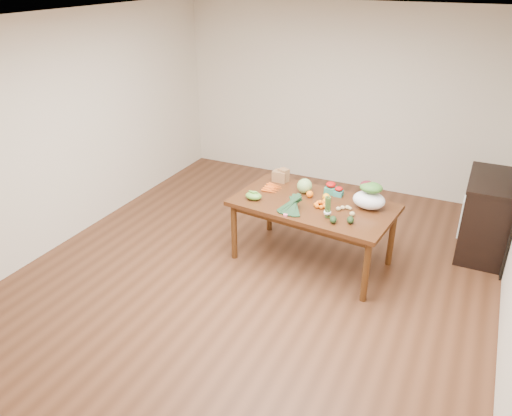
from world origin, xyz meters
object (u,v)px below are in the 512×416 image
at_px(mandarin_cluster, 320,203).
at_px(dining_table, 312,233).
at_px(paper_bag, 280,175).
at_px(asparagus_bundle, 328,207).
at_px(cabbage, 305,186).
at_px(salad_bag, 369,197).
at_px(kale_bunch, 290,205).
at_px(cabinet, 486,215).

bearing_deg(mandarin_cluster, dining_table, 154.18).
height_order(paper_bag, asparagus_bundle, asparagus_bundle).
bearing_deg(dining_table, mandarin_cluster, -19.68).
relative_size(cabbage, salad_bag, 0.50).
height_order(mandarin_cluster, asparagus_bundle, asparagus_bundle).
xyz_separation_m(mandarin_cluster, salad_bag, (0.49, 0.18, 0.10)).
relative_size(paper_bag, mandarin_cluster, 1.27).
bearing_deg(kale_bunch, salad_bag, 38.15).
height_order(cabbage, mandarin_cluster, cabbage).
height_order(cabbage, kale_bunch, cabbage).
relative_size(cabbage, asparagus_bundle, 0.70).
bearing_deg(asparagus_bundle, paper_bag, 146.45).
distance_m(paper_bag, cabbage, 0.44).
relative_size(dining_table, paper_bag, 7.72).
xyz_separation_m(cabbage, salad_bag, (0.77, -0.08, 0.05)).
distance_m(kale_bunch, salad_bag, 0.87).
xyz_separation_m(cabinet, salad_bag, (-1.19, -0.98, 0.42)).
bearing_deg(salad_bag, kale_bunch, -147.99).
bearing_deg(asparagus_bundle, cabinet, 48.59).
height_order(kale_bunch, asparagus_bundle, asparagus_bundle).
bearing_deg(mandarin_cluster, salad_bag, 20.11).
xyz_separation_m(paper_bag, cabbage, (0.39, -0.19, 0.01)).
relative_size(cabinet, salad_bag, 2.90).
bearing_deg(kale_bunch, cabbage, 100.09).
bearing_deg(paper_bag, cabbage, -26.48).
xyz_separation_m(dining_table, salad_bag, (0.58, 0.14, 0.51)).
distance_m(paper_bag, mandarin_cluster, 0.81).
distance_m(dining_table, asparagus_bundle, 0.62).
distance_m(asparagus_bundle, salad_bag, 0.53).
bearing_deg(kale_bunch, asparagus_bundle, 12.64).
bearing_deg(paper_bag, dining_table, -35.22).
height_order(mandarin_cluster, salad_bag, salad_bag).
distance_m(dining_table, cabbage, 0.55).
bearing_deg(salad_bag, cabbage, 174.00).
xyz_separation_m(kale_bunch, salad_bag, (0.73, 0.46, 0.06)).
relative_size(cabinet, paper_bag, 4.46).
bearing_deg(kale_bunch, mandarin_cluster, 54.96).
distance_m(cabbage, mandarin_cluster, 0.39).
bearing_deg(paper_bag, kale_bunch, -59.78).
height_order(dining_table, asparagus_bundle, asparagus_bundle).
xyz_separation_m(dining_table, asparagus_bundle, (0.25, -0.28, 0.50)).
height_order(dining_table, kale_bunch, kale_bunch).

